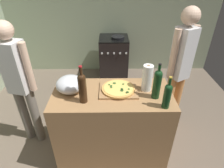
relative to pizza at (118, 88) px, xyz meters
The scene contains 13 objects.
ground_plane 1.25m from the pizza, 103.95° to the left, with size 4.66×3.62×0.02m, color #6B5B4C.
kitchen_wall_rear 2.36m from the pizza, 94.67° to the left, with size 4.66×0.10×2.60m, color #99A889.
counter 0.50m from the pizza, 148.04° to the right, with size 1.27×0.61×0.93m, color #9E7247.
cutting_board 0.02m from the pizza, 137.72° to the left, with size 0.40×0.32×0.02m, color #9E7247.
pizza is the anchor object (origin of this frame).
mixing_bowl 0.51m from the pizza, behind, with size 0.29×0.29×0.18m.
paper_towel_roll 0.32m from the pizza, ahead, with size 0.11×0.11×0.29m.
wine_bottle_clear 0.42m from the pizza, 152.96° to the right, with size 0.08×0.08×0.39m.
wine_bottle_green 0.41m from the pizza, 17.69° to the right, with size 0.08×0.08×0.38m.
wine_bottle_dark 0.53m from the pizza, 32.45° to the right, with size 0.07×0.07×0.33m.
stove 2.00m from the pizza, 90.28° to the left, with size 0.58×0.59×0.92m.
person_in_stripes 1.16m from the pizza, 169.62° to the left, with size 0.40×0.25×1.63m.
person_in_red 0.90m from the pizza, 28.61° to the left, with size 0.33×0.27×1.72m.
Camera 1 is at (0.10, -0.90, 2.06)m, focal length 29.84 mm.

